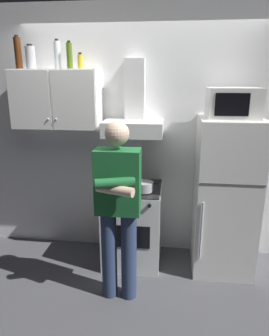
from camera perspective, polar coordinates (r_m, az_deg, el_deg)
ground_plane at (r=3.44m, az=-0.00°, el=-18.67°), size 7.00×7.00×0.00m
back_wall_tiled at (r=3.46m, az=1.18°, el=6.01°), size 4.80×0.10×2.70m
upper_cabinet at (r=3.38m, az=-13.99°, el=12.12°), size 0.90×0.37×0.60m
stove_oven at (r=3.43m, az=-0.34°, el=-10.31°), size 0.60×0.62×0.87m
range_hood at (r=3.21m, az=-0.10°, el=9.64°), size 0.60×0.44×0.75m
refrigerator at (r=3.31m, az=16.25°, el=-5.10°), size 0.60×0.62×1.60m
microwave at (r=3.12m, az=17.61°, el=11.30°), size 0.48×0.37×0.28m
person_standing at (r=2.70m, az=-3.03°, el=-7.18°), size 0.38×0.33×1.64m
cooking_pot at (r=3.12m, az=1.75°, el=-3.40°), size 0.29×0.19×0.09m
bottle_vodka_clear at (r=3.41m, az=-13.94°, el=19.50°), size 0.06×0.06×0.28m
bottle_spice_jar at (r=3.32m, az=-9.88°, el=18.69°), size 0.06×0.06×0.15m
bottle_olive_oil at (r=3.33m, az=-11.83°, el=19.51°), size 0.06×0.06×0.26m
bottle_canister_steel at (r=3.48m, az=-18.52°, el=18.68°), size 0.10×0.10×0.24m
bottle_rum_dark at (r=3.50m, az=-20.58°, el=19.15°), size 0.07×0.07×0.32m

